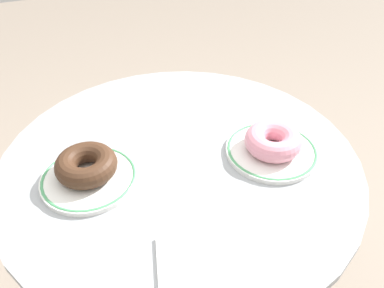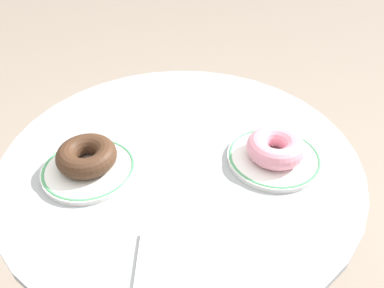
% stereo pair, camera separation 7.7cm
% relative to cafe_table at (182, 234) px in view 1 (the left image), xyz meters
% --- Properties ---
extents(cafe_table, '(0.73, 0.73, 0.76)m').
position_rel_cafe_table_xyz_m(cafe_table, '(0.00, 0.00, 0.00)').
color(cafe_table, '#999EA3').
rests_on(cafe_table, ground).
extents(plate_left, '(0.18, 0.18, 0.01)m').
position_rel_cafe_table_xyz_m(plate_left, '(-0.18, 0.00, 0.25)').
color(plate_left, white).
rests_on(plate_left, cafe_table).
extents(plate_right, '(0.19, 0.19, 0.01)m').
position_rel_cafe_table_xyz_m(plate_right, '(0.18, -0.05, 0.25)').
color(plate_right, white).
rests_on(plate_right, cafe_table).
extents(donut_chocolate, '(0.15, 0.15, 0.04)m').
position_rel_cafe_table_xyz_m(donut_chocolate, '(-0.18, 0.01, 0.28)').
color(donut_chocolate, '#422819').
rests_on(donut_chocolate, plate_left).
extents(donut_pink_frosted, '(0.17, 0.17, 0.04)m').
position_rel_cafe_table_xyz_m(donut_pink_frosted, '(0.18, -0.05, 0.28)').
color(donut_pink_frosted, pink).
rests_on(donut_pink_frosted, plate_right).
extents(paper_napkin, '(0.15, 0.15, 0.01)m').
position_rel_cafe_table_xyz_m(paper_napkin, '(-0.06, -0.25, 0.25)').
color(paper_napkin, white).
rests_on(paper_napkin, cafe_table).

